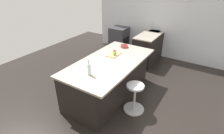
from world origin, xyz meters
The scene contains 11 objects.
ground_plane centered at (0.00, 0.00, 0.00)m, with size 8.15×8.15×0.00m, color black.
interior_partition_left centered at (-3.14, 0.00, 1.39)m, with size 0.15×4.92×2.78m.
sink_cabinet centered at (-2.79, -0.20, 0.46)m, with size 1.88×0.60×1.19m.
oven_range centered at (-2.79, -1.48, 0.44)m, with size 0.60×0.61×0.88m.
kitchen_island centered at (-0.20, -0.26, 0.46)m, with size 2.30×1.18×0.90m.
stool_by_window centered at (-0.02, 0.51, 0.30)m, with size 0.44×0.44×0.63m.
cutting_board centered at (-0.52, -0.32, 0.91)m, with size 0.36×0.24×0.02m, color tan.
apple_green centered at (-0.49, -0.27, 0.96)m, with size 0.08×0.08×0.08m, color #609E2D.
apple_red centered at (-0.59, -0.34, 0.96)m, with size 0.08×0.08×0.08m, color red.
water_bottle centered at (0.51, -0.22, 1.02)m, with size 0.06×0.06×0.31m.
fruit_bowl centered at (-1.08, -0.34, 0.94)m, with size 0.19×0.19×0.07m.
Camera 1 is at (2.68, 1.66, 2.57)m, focal length 27.87 mm.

